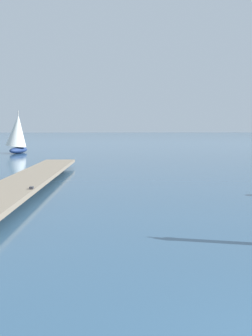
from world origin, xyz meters
TOP-DOWN VIEW (x-y plane):
  - floating_dock at (-5.68, 15.26)m, footprint 3.14×19.55m
  - distant_sailboat at (-9.90, 39.52)m, footprint 2.53×3.95m

SIDE VIEW (x-z plane):
  - floating_dock at x=-5.68m, z-range 0.10..0.63m
  - distant_sailboat at x=-9.90m, z-range -0.23..3.82m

